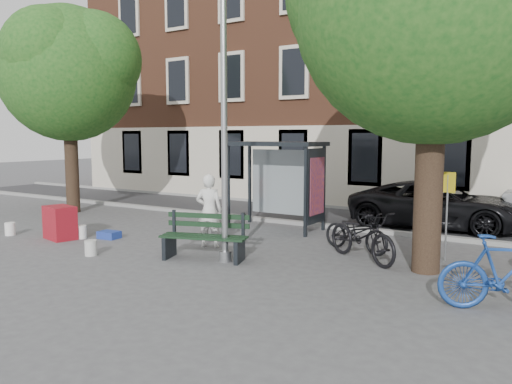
{
  "coord_description": "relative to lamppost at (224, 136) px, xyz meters",
  "views": [
    {
      "loc": [
        6.35,
        -8.87,
        2.78
      ],
      "look_at": [
        -0.18,
        1.6,
        1.4
      ],
      "focal_mm": 35.0,
      "sensor_mm": 36.0,
      "label": 1
    }
  ],
  "objects": [
    {
      "name": "ground",
      "position": [
        0.0,
        0.0,
        -2.78
      ],
      "size": [
        90.0,
        90.0,
        0.0
      ],
      "primitive_type": "plane",
      "color": "#4C4C4F",
      "rests_on": "ground"
    },
    {
      "name": "road",
      "position": [
        0.0,
        7.0,
        -2.78
      ],
      "size": [
        40.0,
        4.0,
        0.01
      ],
      "primitive_type": "cube",
      "color": "#28282B",
      "rests_on": "ground"
    },
    {
      "name": "curb_near",
      "position": [
        0.0,
        5.0,
        -2.72
      ],
      "size": [
        40.0,
        0.25,
        0.12
      ],
      "primitive_type": "cube",
      "color": "gray",
      "rests_on": "ground"
    },
    {
      "name": "curb_far",
      "position": [
        0.0,
        9.0,
        -2.72
      ],
      "size": [
        40.0,
        0.25,
        0.12
      ],
      "primitive_type": "cube",
      "color": "gray",
      "rests_on": "ground"
    },
    {
      "name": "building_row",
      "position": [
        0.0,
        13.0,
        4.22
      ],
      "size": [
        30.0,
        8.0,
        14.0
      ],
      "primitive_type": "cube",
      "color": "brown",
      "rests_on": "ground"
    },
    {
      "name": "lamppost",
      "position": [
        0.0,
        0.0,
        0.0
      ],
      "size": [
        0.28,
        0.35,
        6.11
      ],
      "color": "#9EA0A3",
      "rests_on": "ground"
    },
    {
      "name": "tree_left",
      "position": [
        -8.99,
        2.88,
        2.43
      ],
      "size": [
        5.18,
        4.86,
        7.4
      ],
      "color": "black",
      "rests_on": "ground"
    },
    {
      "name": "bus_shelter",
      "position": [
        -0.61,
        4.11,
        -0.87
      ],
      "size": [
        2.85,
        1.45,
        2.62
      ],
      "color": "#1E2328",
      "rests_on": "ground"
    },
    {
      "name": "painter",
      "position": [
        -1.2,
        1.0,
        -1.86
      ],
      "size": [
        0.79,
        0.67,
        1.84
      ],
      "primitive_type": "imported",
      "rotation": [
        0.0,
        0.0,
        3.54
      ],
      "color": "white",
      "rests_on": "ground"
    },
    {
      "name": "bench",
      "position": [
        -0.52,
        -0.06,
        -2.32
      ],
      "size": [
        2.06,
        1.18,
        1.01
      ],
      "rotation": [
        0.0,
        0.0,
        0.3
      ],
      "color": "#1E2328",
      "rests_on": "ground"
    },
    {
      "name": "bike_a",
      "position": [
        2.12,
        2.48,
        -2.3
      ],
      "size": [
        1.95,
        1.15,
        0.97
      ],
      "primitive_type": "imported",
      "rotation": [
        0.0,
        0.0,
        1.28
      ],
      "color": "black",
      "rests_on": "ground"
    },
    {
      "name": "bike_b",
      "position": [
        5.63,
        -0.22,
        -2.17
      ],
      "size": [
        2.13,
        1.32,
        1.24
      ],
      "primitive_type": "imported",
      "rotation": [
        0.0,
        0.0,
        1.96
      ],
      "color": "navy",
      "rests_on": "ground"
    },
    {
      "name": "bike_c",
      "position": [
        2.56,
        1.7,
        -2.21
      ],
      "size": [
        2.27,
        1.78,
        1.15
      ],
      "primitive_type": "imported",
      "rotation": [
        0.0,
        0.0,
        1.03
      ],
      "color": "black",
      "rests_on": "ground"
    },
    {
      "name": "car_dark",
      "position": [
        3.07,
        6.78,
        -2.07
      ],
      "size": [
        5.23,
        2.58,
        1.43
      ],
      "primitive_type": "imported",
      "rotation": [
        0.0,
        0.0,
        1.61
      ],
      "color": "black",
      "rests_on": "ground"
    },
    {
      "name": "red_stand",
      "position": [
        -5.24,
        -0.37,
        -2.33
      ],
      "size": [
        1.01,
        0.79,
        0.9
      ],
      "primitive_type": "cube",
      "rotation": [
        0.0,
        0.0,
        -0.23
      ],
      "color": "maroon",
      "rests_on": "ground"
    },
    {
      "name": "blue_crate",
      "position": [
        -4.17,
        0.38,
        -2.68
      ],
      "size": [
        0.58,
        0.45,
        0.2
      ],
      "primitive_type": "cube",
      "rotation": [
        0.0,
        0.0,
        0.09
      ],
      "color": "#213A9A",
      "rests_on": "ground"
    },
    {
      "name": "bucket_a",
      "position": [
        -3.0,
        -1.21,
        -2.6
      ],
      "size": [
        0.29,
        0.29,
        0.36
      ],
      "primitive_type": "cylinder",
      "rotation": [
        0.0,
        0.0,
        0.02
      ],
      "color": "silver",
      "rests_on": "ground"
    },
    {
      "name": "bucket_b",
      "position": [
        -4.81,
        -0.02,
        -2.6
      ],
      "size": [
        0.34,
        0.34,
        0.36
      ],
      "primitive_type": "cylinder",
      "rotation": [
        0.0,
        0.0,
        -0.24
      ],
      "color": "white",
      "rests_on": "ground"
    },
    {
      "name": "bucket_c",
      "position": [
        -6.89,
        -0.79,
        -2.6
      ],
      "size": [
        0.36,
        0.36,
        0.36
      ],
      "primitive_type": "cylinder",
      "rotation": [
        0.0,
        0.0,
        0.34
      ],
      "color": "white",
      "rests_on": "ground"
    },
    {
      "name": "notice_sign",
      "position": [
        4.15,
        2.64,
        -1.32
      ],
      "size": [
        0.33,
        0.15,
        2.0
      ],
      "rotation": [
        0.0,
        0.0,
        -0.36
      ],
      "color": "#9EA0A3",
      "rests_on": "ground"
    }
  ]
}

